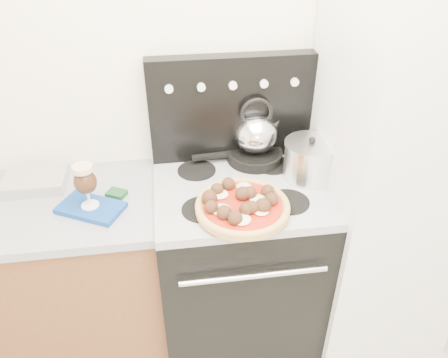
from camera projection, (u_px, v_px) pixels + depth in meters
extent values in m
cube|color=white|center=(212.00, 88.00, 2.02)|extent=(3.50, 0.01, 2.50)
cube|color=brown|center=(12.00, 285.00, 2.10)|extent=(1.45, 0.60, 0.86)
cube|color=black|center=(238.00, 264.00, 2.21)|extent=(0.76, 0.65, 0.88)
cube|color=#ADADB2|center=(240.00, 189.00, 1.95)|extent=(0.76, 0.65, 0.04)
cube|color=black|center=(231.00, 108.00, 2.03)|extent=(0.76, 0.08, 0.50)
cube|color=silver|center=(392.00, 171.00, 1.99)|extent=(0.64, 0.68, 1.90)
cube|color=white|center=(35.00, 181.00, 1.96)|extent=(0.27, 0.20, 0.05)
cube|color=navy|center=(91.00, 208.00, 1.82)|extent=(0.31, 0.26, 0.02)
cylinder|color=black|center=(242.00, 211.00, 1.78)|extent=(0.43, 0.43, 0.01)
cylinder|color=black|center=(255.00, 156.00, 2.11)|extent=(0.29, 0.29, 0.05)
cylinder|color=silver|center=(310.00, 161.00, 1.95)|extent=(0.23, 0.23, 0.17)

